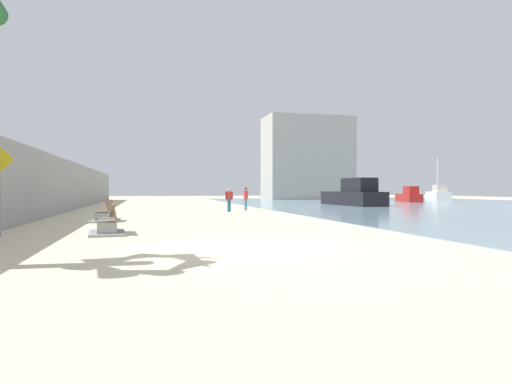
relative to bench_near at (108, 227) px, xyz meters
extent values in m
plane|color=beige|center=(3.42, 13.65, -0.23)|extent=(120.00, 120.00, 0.00)
cube|color=gray|center=(-4.08, 13.65, 1.43)|extent=(0.80, 64.00, 3.33)
cube|color=#7A99A8|center=(27.42, 13.65, -0.21)|extent=(36.00, 68.00, 0.04)
cube|color=gray|center=(0.03, -0.70, 0.01)|extent=(0.62, 0.25, 0.50)
cube|color=gray|center=(-0.09, 0.69, 0.01)|extent=(0.62, 0.25, 0.50)
cube|color=brown|center=(-0.03, 0.00, 0.22)|extent=(0.64, 1.64, 0.06)
cube|color=brown|center=(0.20, 0.02, 0.50)|extent=(0.30, 1.61, 0.50)
cube|color=gray|center=(-0.03, 0.00, -0.19)|extent=(1.28, 2.19, 0.08)
cube|color=gray|center=(-0.66, 4.99, 0.01)|extent=(0.61, 0.25, 0.50)
cube|color=gray|center=(-0.56, 6.39, 0.01)|extent=(0.61, 0.25, 0.50)
cube|color=brown|center=(-0.61, 5.69, 0.22)|extent=(0.62, 1.63, 0.06)
cube|color=brown|center=(-0.38, 5.67, 0.50)|extent=(0.28, 1.61, 0.50)
cube|color=gray|center=(-0.61, 5.69, -0.19)|extent=(1.26, 2.18, 0.08)
cylinder|color=teal|center=(6.32, 12.44, 0.15)|extent=(0.12, 0.12, 0.76)
cylinder|color=teal|center=(6.45, 12.46, 0.15)|extent=(0.12, 0.12, 0.76)
cube|color=#B22D33|center=(6.38, 12.45, 0.80)|extent=(0.35, 0.23, 0.54)
sphere|color=tan|center=(6.38, 12.45, 1.20)|extent=(0.21, 0.21, 0.21)
cylinder|color=#B22D33|center=(6.17, 12.41, 0.83)|extent=(0.09, 0.09, 0.49)
cylinder|color=#B22D33|center=(6.60, 12.49, 0.83)|extent=(0.09, 0.09, 0.49)
cylinder|color=teal|center=(7.79, 13.88, 0.16)|extent=(0.12, 0.12, 0.79)
cylinder|color=teal|center=(7.82, 13.76, 0.16)|extent=(0.12, 0.12, 0.79)
cube|color=#B22D33|center=(7.80, 13.82, 0.84)|extent=(0.25, 0.35, 0.56)
sphere|color=brown|center=(7.80, 13.82, 1.26)|extent=(0.21, 0.21, 0.21)
cylinder|color=#B22D33|center=(7.75, 14.03, 0.87)|extent=(0.09, 0.09, 0.50)
cylinder|color=#B22D33|center=(7.86, 13.61, 0.87)|extent=(0.09, 0.09, 0.50)
cube|color=black|center=(18.84, 19.85, 0.40)|extent=(2.64, 7.95, 1.19)
cube|color=black|center=(18.88, 18.67, 1.58)|extent=(1.78, 3.52, 1.17)
cube|color=red|center=(29.13, 26.73, 0.24)|extent=(2.56, 4.91, 0.86)
cube|color=red|center=(28.96, 26.05, 1.10)|extent=(1.49, 2.25, 0.85)
cube|color=white|center=(38.25, 33.78, 0.34)|extent=(3.14, 4.73, 1.07)
cube|color=beige|center=(38.05, 33.16, 1.32)|extent=(1.84, 2.23, 0.89)
cylinder|color=silver|center=(38.32, 33.99, 3.10)|extent=(0.12, 0.12, 4.46)
cube|color=#ADAAA3|center=(23.07, 41.65, 5.49)|extent=(12.00, 6.00, 11.45)
camera|label=1|loc=(1.24, -14.81, 1.25)|focal=30.13mm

